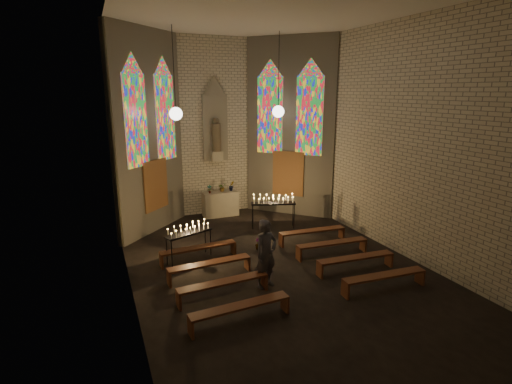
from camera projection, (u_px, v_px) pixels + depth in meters
floor at (278, 269)px, 11.42m from camera, size 12.00×12.00×0.00m
room at (237, 128)px, 13.52m from camera, size 8.22×12.43×7.00m
altar at (220, 204)px, 16.18m from camera, size 1.40×0.60×1.00m
flower_vase_left at (210, 189)px, 15.78m from camera, size 0.20×0.16×0.34m
flower_vase_center at (222, 187)px, 16.09m from camera, size 0.38×0.35×0.34m
flower_vase_right at (231, 186)px, 16.19m from camera, size 0.24×0.20×0.41m
aisle_flower_pot at (259, 244)px, 12.78m from camera, size 0.26×0.26×0.38m
votive_stand_left at (189, 231)px, 11.82m from camera, size 1.50×0.84×1.08m
votive_stand_right at (273, 201)px, 14.63m from camera, size 1.66×0.89×1.19m
pew_left_0 at (199, 249)px, 11.90m from camera, size 2.32×0.46×0.44m
pew_right_0 at (312, 232)px, 13.34m from camera, size 2.32×0.46×0.44m
pew_left_1 at (210, 265)px, 10.82m from camera, size 2.32×0.46×0.44m
pew_right_1 at (332, 245)px, 12.26m from camera, size 2.32×0.46×0.44m
pew_left_2 at (223, 284)px, 9.75m from camera, size 2.32×0.46×0.44m
pew_right_2 at (356, 259)px, 11.19m from camera, size 2.32×0.46×0.44m
pew_left_3 at (240, 308)px, 8.67m from camera, size 2.32×0.46×0.44m
pew_right_3 at (384, 277)px, 10.11m from camera, size 2.32×0.46×0.44m
visitor at (266, 254)px, 10.20m from camera, size 0.75×0.60×1.81m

